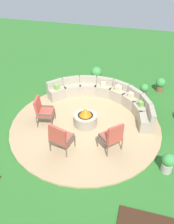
# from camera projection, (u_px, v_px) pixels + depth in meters

# --- Properties ---
(ground_plane) EXTENTS (24.00, 24.00, 0.00)m
(ground_plane) POSITION_uv_depth(u_px,v_px,m) (86.00, 126.00, 8.13)
(ground_plane) COLOR #2D6B28
(patio_circle) EXTENTS (5.20, 5.20, 0.06)m
(patio_circle) POSITION_uv_depth(u_px,v_px,m) (85.00, 125.00, 8.11)
(patio_circle) COLOR tan
(patio_circle) RESTS_ON ground_plane
(fire_pit) EXTENTS (0.81, 0.81, 0.68)m
(fire_pit) POSITION_uv_depth(u_px,v_px,m) (85.00, 118.00, 7.94)
(fire_pit) COLOR #9E937F
(fire_pit) RESTS_ON patio_circle
(curved_stone_bench) EXTENTS (4.26, 2.30, 0.74)m
(curved_stone_bench) POSITION_uv_depth(u_px,v_px,m) (106.00, 96.00, 9.01)
(curved_stone_bench) COLOR #9E937F
(curved_stone_bench) RESTS_ON patio_circle
(lounge_chair_front_left) EXTENTS (0.66, 0.66, 1.00)m
(lounge_chair_front_left) POSITION_uv_depth(u_px,v_px,m) (43.00, 110.00, 7.85)
(lounge_chair_front_left) COLOR brown
(lounge_chair_front_left) RESTS_ON patio_circle
(lounge_chair_front_right) EXTENTS (0.71, 0.66, 1.06)m
(lounge_chair_front_right) POSITION_uv_depth(u_px,v_px,m) (60.00, 137.00, 6.75)
(lounge_chair_front_right) COLOR brown
(lounge_chair_front_right) RESTS_ON patio_circle
(lounge_chair_back_left) EXTENTS (0.78, 0.81, 1.01)m
(lounge_chair_back_left) POSITION_uv_depth(u_px,v_px,m) (112.00, 136.00, 6.80)
(lounge_chair_back_left) COLOR brown
(lounge_chair_back_left) RESTS_ON patio_circle
(potted_plant_0) EXTENTS (0.34, 0.34, 0.56)m
(potted_plant_0) POSITION_uv_depth(u_px,v_px,m) (144.00, 90.00, 9.51)
(potted_plant_0) COLOR #605B56
(potted_plant_0) RESTS_ON ground_plane
(potted_plant_2) EXTENTS (0.40, 0.40, 0.60)m
(potted_plant_2) POSITION_uv_depth(u_px,v_px,m) (160.00, 84.00, 9.85)
(potted_plant_2) COLOR brown
(potted_plant_2) RESTS_ON ground_plane
(potted_plant_3) EXTENTS (0.50, 0.50, 0.80)m
(potted_plant_3) POSITION_uv_depth(u_px,v_px,m) (96.00, 75.00, 10.33)
(potted_plant_3) COLOR brown
(potted_plant_3) RESTS_ON ground_plane
(potted_plant_4) EXTENTS (0.37, 0.37, 0.64)m
(potted_plant_4) POSITION_uv_depth(u_px,v_px,m) (168.00, 163.00, 6.31)
(potted_plant_4) COLOR #A89E8E
(potted_plant_4) RESTS_ON ground_plane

